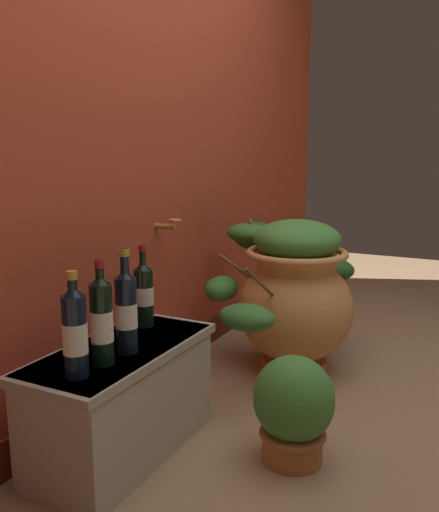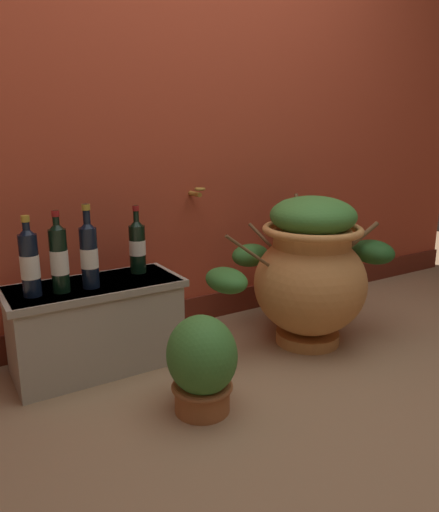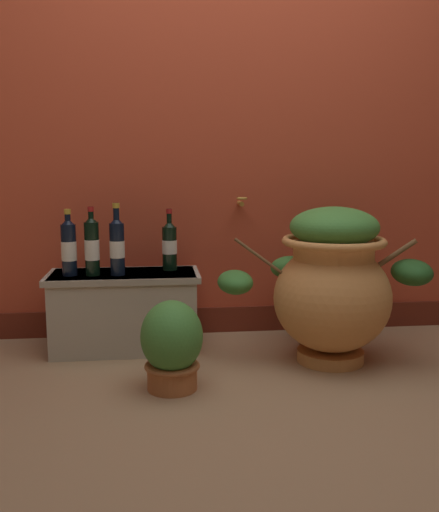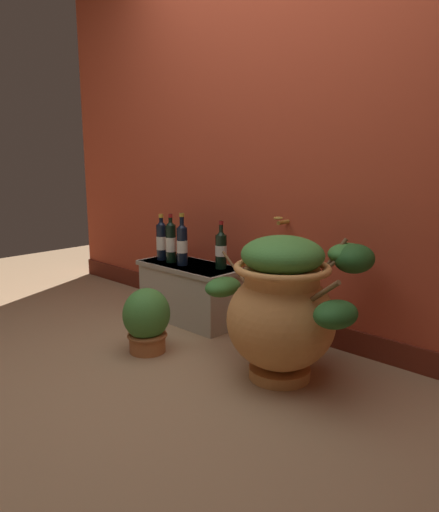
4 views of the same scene
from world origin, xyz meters
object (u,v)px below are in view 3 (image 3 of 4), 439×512
Objects in this scene: wine_bottle_middle at (170,244)px; potted_shrub at (172,344)px; terracotta_urn at (333,280)px; wine_bottle_back at (117,244)px; wine_bottle_right at (69,246)px; wine_bottle_left at (92,245)px.

potted_shrub is (-0.01, -0.60, -0.33)m from wine_bottle_middle.
terracotta_urn reaches higher than wine_bottle_middle.
wine_bottle_right is at bearing 176.19° from wine_bottle_back.
potted_shrub is (0.24, -0.50, -0.35)m from wine_bottle_back.
terracotta_urn is 3.10× the size of wine_bottle_middle.
wine_bottle_left reaches higher than wine_bottle_middle.
terracotta_urn is 0.82m from potted_shrub.
potted_shrub is (0.47, -0.51, -0.34)m from wine_bottle_right.
wine_bottle_left is 0.38m from wine_bottle_middle.
terracotta_urn reaches higher than wine_bottle_right.
wine_bottle_middle is 0.89× the size of wine_bottle_back.
wine_bottle_back is (0.23, -0.02, 0.01)m from wine_bottle_right.
wine_bottle_middle is 0.69m from potted_shrub.
wine_bottle_left reaches higher than wine_bottle_right.
wine_bottle_back is at bearing 167.41° from terracotta_urn.
potted_shrub is at bearing -64.03° from wine_bottle_back.
wine_bottle_right is 0.23m from wine_bottle_back.
wine_bottle_middle is at bearing 156.20° from terracotta_urn.
terracotta_urn is at bearing -11.54° from wine_bottle_left.
potted_shrub is (0.36, -0.50, -0.34)m from wine_bottle_left.
wine_bottle_middle is (0.37, 0.10, -0.01)m from wine_bottle_left.
wine_bottle_back is at bearing -157.36° from wine_bottle_middle.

